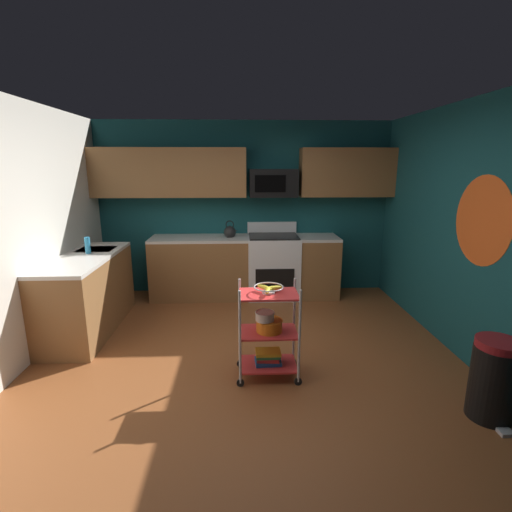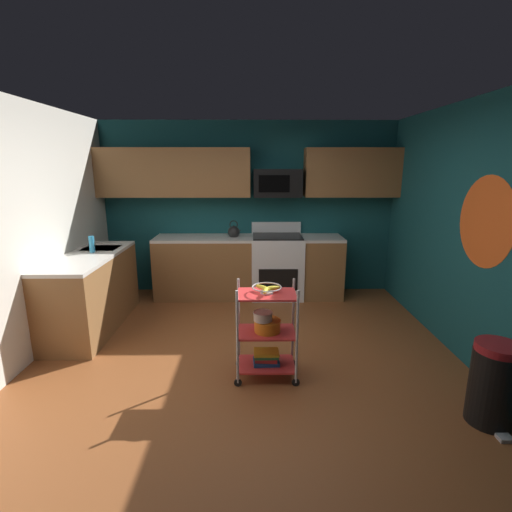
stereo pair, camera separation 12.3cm
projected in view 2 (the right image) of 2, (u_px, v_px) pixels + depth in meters
name	position (u px, v px, depth m)	size (l,w,h in m)	color
floor	(247.00, 368.00, 3.80)	(4.40, 4.80, 0.04)	brown
wall_back	(249.00, 209.00, 5.85)	(4.52, 0.06, 2.60)	#14474C
wall_left	(3.00, 239.00, 3.47)	(0.06, 4.80, 2.60)	silver
wall_right	(487.00, 238.00, 3.51)	(0.06, 4.80, 2.60)	#14474C
wall_flower_decal	(486.00, 222.00, 3.47)	(0.85, 0.85, 0.00)	#E5591E
counter_run	(197.00, 275.00, 5.30)	(3.59, 2.27, 0.92)	brown
oven_range	(277.00, 265.00, 5.73)	(0.76, 0.65, 1.10)	white
upper_cabinets	(242.00, 173.00, 5.53)	(4.40, 0.33, 0.70)	brown
microwave	(277.00, 183.00, 5.54)	(0.70, 0.39, 0.40)	black
rolling_cart	(266.00, 332.00, 3.51)	(0.60, 0.37, 0.91)	silver
fruit_bowl	(267.00, 288.00, 3.41)	(0.27, 0.27, 0.07)	silver
mixing_bowl_large	(267.00, 325.00, 3.49)	(0.25, 0.25, 0.11)	orange
mixing_bowl_small	(263.00, 316.00, 3.46)	(0.18, 0.18, 0.08)	silver
book_stack	(266.00, 357.00, 3.57)	(0.25, 0.18, 0.13)	#1E4C8C
kettle	(234.00, 232.00, 5.60)	(0.21, 0.18, 0.26)	black
dish_soap_bottle	(92.00, 244.00, 4.60)	(0.06, 0.06, 0.20)	#2D8CBF
trash_can	(493.00, 384.00, 2.90)	(0.34, 0.42, 0.66)	black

